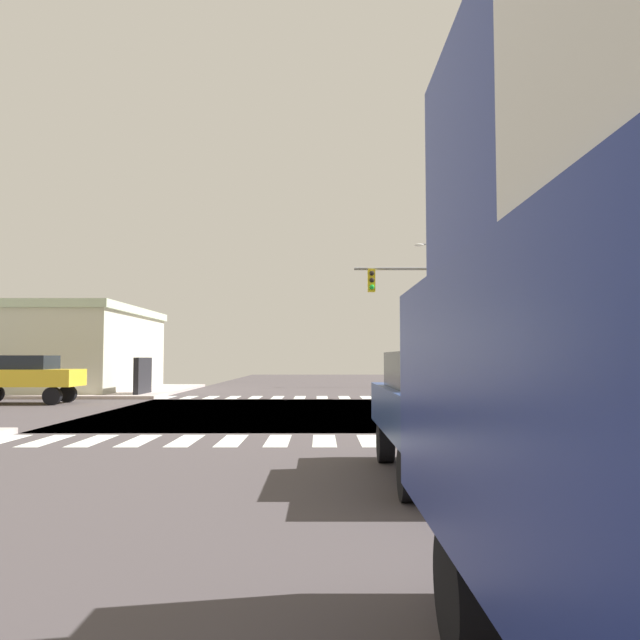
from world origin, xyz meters
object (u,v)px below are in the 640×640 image
at_px(traffic_signal_mast, 438,296).
at_px(street_lamp, 436,301).
at_px(sedan_crossing_3, 20,375).
at_px(bank_building, 3,349).
at_px(sedan_nearside_1, 441,403).

relative_size(traffic_signal_mast, street_lamp, 0.72).
bearing_deg(traffic_signal_mast, street_lamp, 79.66).
distance_m(traffic_signal_mast, sedan_crossing_3, 17.69).
height_order(street_lamp, bank_building, street_lamp).
xyz_separation_m(traffic_signal_mast, street_lamp, (2.03, 11.15, 0.76)).
bearing_deg(traffic_signal_mast, sedan_nearside_1, -100.97).
bearing_deg(sedan_nearside_1, traffic_signal_mast, 79.03).
height_order(bank_building, sedan_nearside_1, bank_building).
relative_size(bank_building, sedan_crossing_3, 3.70).
distance_m(bank_building, sedan_nearside_1, 30.26).
distance_m(street_lamp, sedan_crossing_3, 24.34).
distance_m(bank_building, sedan_crossing_3, 10.28).
relative_size(traffic_signal_mast, sedan_crossing_3, 1.52).
xyz_separation_m(bank_building, sedan_nearside_1, (18.61, -23.84, -1.12)).
height_order(bank_building, sedan_crossing_3, bank_building).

